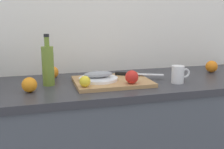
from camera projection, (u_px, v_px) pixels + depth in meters
name	position (u px, v px, depth m)	size (l,w,h in m)	color
back_wall	(101.00, 19.00, 1.73)	(3.20, 0.05, 2.50)	white
cutting_board	(112.00, 81.00, 1.46)	(0.42, 0.31, 0.02)	tan
white_plate	(98.00, 79.00, 1.45)	(0.22, 0.22, 0.01)	white
fish_fillet	(98.00, 74.00, 1.44)	(0.16, 0.07, 0.04)	gray
chef_knife	(133.00, 74.00, 1.56)	(0.28, 0.15, 0.02)	silver
lemon_0	(85.00, 81.00, 1.30)	(0.06, 0.06, 0.06)	yellow
tomato_0	(132.00, 77.00, 1.37)	(0.07, 0.07, 0.07)	red
olive_oil_bottle	(48.00, 65.00, 1.40)	(0.06, 0.06, 0.28)	olive
coffee_mug_0	(178.00, 74.00, 1.46)	(0.11, 0.07, 0.10)	white
orange_0	(52.00, 72.00, 1.57)	(0.07, 0.07, 0.07)	orange
orange_2	(29.00, 85.00, 1.28)	(0.08, 0.08, 0.08)	orange
orange_3	(212.00, 66.00, 1.75)	(0.08, 0.08, 0.08)	orange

